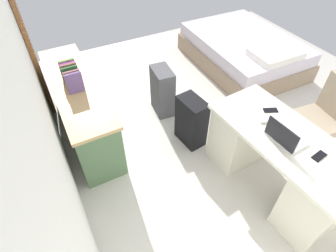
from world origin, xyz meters
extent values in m
plane|color=beige|center=(0.00, 0.00, 0.00)|extent=(5.35, 5.35, 0.00)
cube|color=silver|center=(0.00, 2.10, 1.30)|extent=(4.35, 0.10, 2.60)
cube|color=brown|center=(1.63, 2.02, 1.02)|extent=(0.88, 0.05, 2.04)
cube|color=silver|center=(-1.05, 0.24, 0.73)|extent=(1.48, 0.76, 0.04)
cube|color=beige|center=(-1.54, 0.21, 0.36)|extent=(0.44, 0.62, 0.71)
cube|color=beige|center=(-0.56, 0.28, 0.36)|extent=(0.44, 0.62, 0.71)
cylinder|color=black|center=(-0.87, -0.47, 0.02)|extent=(0.52, 0.52, 0.04)
cylinder|color=black|center=(-0.87, -0.47, 0.21)|extent=(0.06, 0.06, 0.42)
cube|color=tan|center=(-0.87, -0.47, 0.46)|extent=(0.52, 0.52, 0.08)
cube|color=#4C6B47|center=(0.65, 1.72, 0.34)|extent=(1.76, 0.44, 0.69)
cube|color=tan|center=(0.65, 1.72, 0.71)|extent=(1.80, 0.48, 0.04)
cube|color=#415B3C|center=(0.26, 1.49, 0.19)|extent=(0.67, 0.01, 0.24)
cube|color=#415B3C|center=(1.05, 1.49, 0.19)|extent=(0.67, 0.01, 0.24)
cube|color=gray|center=(1.01, -1.04, 0.14)|extent=(1.93, 1.45, 0.28)
cube|color=silver|center=(1.01, -1.04, 0.38)|extent=(1.87, 1.39, 0.20)
cube|color=white|center=(0.34, -1.02, 0.53)|extent=(0.50, 0.69, 0.10)
cube|color=black|center=(-0.10, 0.63, 0.31)|extent=(0.38, 0.26, 0.62)
cube|color=#4C4C51|center=(0.55, 0.67, 0.32)|extent=(0.38, 0.25, 0.65)
cube|color=#B7B7BC|center=(-1.07, 0.28, 0.76)|extent=(0.32, 0.24, 0.02)
cube|color=black|center=(-1.07, 0.38, 0.86)|extent=(0.31, 0.03, 0.19)
ellipsoid|color=white|center=(-0.81, 0.29, 0.76)|extent=(0.07, 0.10, 0.03)
cube|color=black|center=(-1.34, 0.18, 0.75)|extent=(0.08, 0.14, 0.01)
cube|color=black|center=(-0.72, 0.13, 0.75)|extent=(0.12, 0.15, 0.01)
cube|color=#664D88|center=(0.48, 1.72, 0.85)|extent=(0.03, 0.17, 0.23)
cube|color=olive|center=(0.52, 1.72, 0.83)|extent=(0.03, 0.17, 0.21)
cube|color=#8B5353|center=(0.56, 1.72, 0.84)|extent=(0.03, 0.17, 0.21)
cube|color=#3B486E|center=(0.60, 1.72, 0.82)|extent=(0.04, 0.17, 0.19)
cube|color=#285A2C|center=(0.64, 1.72, 0.84)|extent=(0.03, 0.17, 0.22)
cube|color=brown|center=(0.68, 1.72, 0.84)|extent=(0.03, 0.17, 0.23)
cube|color=#9B2893|center=(0.72, 1.72, 0.84)|extent=(0.03, 0.17, 0.22)
cube|color=#84B060|center=(0.76, 1.72, 0.85)|extent=(0.03, 0.17, 0.24)
cube|color=#5A663B|center=(0.80, 1.72, 0.83)|extent=(0.03, 0.17, 0.20)
cone|color=#4C7FBF|center=(0.97, 1.72, 0.78)|extent=(0.08, 0.08, 0.11)
camera|label=1|loc=(-2.03, 1.95, 2.50)|focal=29.26mm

